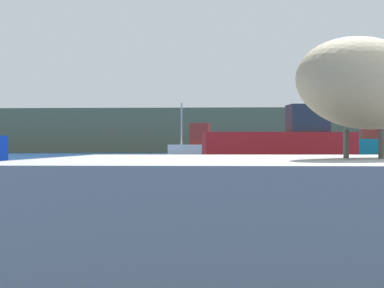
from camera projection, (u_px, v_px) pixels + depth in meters
hillside_backdrop at (234, 132)px, 74.29m from camera, size 140.00×14.42×5.34m
pier_dock at (368, 228)px, 3.08m from camera, size 3.49×2.49×0.75m
pelican at (369, 83)px, 3.09m from camera, size 1.17×1.37×0.89m
fishing_boat_white at (199, 146)px, 43.07m from camera, size 4.72×2.10×4.10m
fishing_boat_teal at (383, 143)px, 38.30m from camera, size 6.39×4.10×4.12m
fishing_boat_red at (283, 143)px, 28.72m from camera, size 7.73×2.97×4.15m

